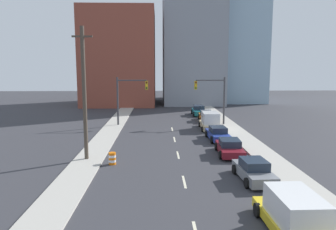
{
  "coord_description": "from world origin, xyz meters",
  "views": [
    {
      "loc": [
        -1.71,
        -4.5,
        7.52
      ],
      "look_at": [
        -0.6,
        31.72,
        2.2
      ],
      "focal_mm": 35.0,
      "sensor_mm": 36.0,
      "label": 1
    }
  ],
  "objects": [
    {
      "name": "sidewalk_left",
      "position": [
        -7.37,
        45.21,
        0.06
      ],
      "size": [
        2.43,
        90.41,
        0.13
      ],
      "color": "#ADA89E",
      "rests_on": "ground"
    },
    {
      "name": "sidewalk_right",
      "position": [
        7.37,
        45.21,
        0.06
      ],
      "size": [
        2.43,
        90.41,
        0.13
      ],
      "color": "#ADA89E",
      "rests_on": "ground"
    },
    {
      "name": "lane_stripe_at_16m",
      "position": [
        0.0,
        16.22,
        0.0
      ],
      "size": [
        0.16,
        2.4,
        0.01
      ],
      "primitive_type": "cube",
      "color": "beige",
      "rests_on": "ground"
    },
    {
      "name": "lane_stripe_at_23m",
      "position": [
        0.0,
        22.88,
        0.0
      ],
      "size": [
        0.16,
        2.4,
        0.01
      ],
      "primitive_type": "cube",
      "color": "beige",
      "rests_on": "ground"
    },
    {
      "name": "lane_stripe_at_29m",
      "position": [
        0.0,
        29.02,
        0.0
      ],
      "size": [
        0.16,
        2.4,
        0.01
      ],
      "primitive_type": "cube",
      "color": "beige",
      "rests_on": "ground"
    },
    {
      "name": "lane_stripe_at_35m",
      "position": [
        0.0,
        34.79,
        0.0
      ],
      "size": [
        0.16,
        2.4,
        0.01
      ],
      "primitive_type": "cube",
      "color": "beige",
      "rests_on": "ground"
    },
    {
      "name": "building_brick_left",
      "position": [
        -9.33,
        63.17,
        9.33
      ],
      "size": [
        14.0,
        16.0,
        18.66
      ],
      "color": "brown",
      "rests_on": "ground"
    },
    {
      "name": "building_office_center",
      "position": [
        5.45,
        67.17,
        15.61
      ],
      "size": [
        12.0,
        20.0,
        31.22
      ],
      "color": "gray",
      "rests_on": "ground"
    },
    {
      "name": "building_glass_right",
      "position": [
        14.39,
        71.17,
        17.01
      ],
      "size": [
        13.0,
        20.0,
        34.03
      ],
      "color": "#99B7CC",
      "rests_on": "ground"
    },
    {
      "name": "traffic_signal_left",
      "position": [
        -5.77,
        37.44,
        4.02
      ],
      "size": [
        4.01,
        0.35,
        6.24
      ],
      "color": "#38383D",
      "rests_on": "ground"
    },
    {
      "name": "traffic_signal_right",
      "position": [
        5.75,
        37.44,
        4.02
      ],
      "size": [
        4.01,
        0.35,
        6.24
      ],
      "color": "#38383D",
      "rests_on": "ground"
    },
    {
      "name": "utility_pole_left_mid",
      "position": [
        -7.55,
        21.56,
        5.46
      ],
      "size": [
        1.6,
        0.32,
        10.66
      ],
      "color": "#473D33",
      "rests_on": "ground"
    },
    {
      "name": "traffic_barrel",
      "position": [
        -5.29,
        20.31,
        0.47
      ],
      "size": [
        0.56,
        0.56,
        0.95
      ],
      "color": "orange",
      "rests_on": "ground"
    },
    {
      "name": "box_truck_yellow",
      "position": [
        4.41,
        9.26,
        0.94
      ],
      "size": [
        2.48,
        5.25,
        1.95
      ],
      "rotation": [
        0.0,
        0.0,
        0.01
      ],
      "color": "gold",
      "rests_on": "ground"
    },
    {
      "name": "sedan_gray",
      "position": [
        4.68,
        16.41,
        0.65
      ],
      "size": [
        2.21,
        4.55,
        1.43
      ],
      "rotation": [
        0.0,
        0.0,
        0.05
      ],
      "color": "slate",
      "rests_on": "ground"
    },
    {
      "name": "sedan_maroon",
      "position": [
        4.47,
        22.9,
        0.63
      ],
      "size": [
        2.37,
        4.8,
        1.35
      ],
      "rotation": [
        0.0,
        0.0,
        -0.05
      ],
      "color": "maroon",
      "rests_on": "ground"
    },
    {
      "name": "sedan_blue",
      "position": [
        4.5,
        28.68,
        0.65
      ],
      "size": [
        2.21,
        4.79,
        1.39
      ],
      "rotation": [
        0.0,
        0.0,
        0.04
      ],
      "color": "navy",
      "rests_on": "ground"
    },
    {
      "name": "box_truck_tan",
      "position": [
        4.61,
        34.53,
        0.99
      ],
      "size": [
        2.51,
        5.31,
        2.12
      ],
      "rotation": [
        0.0,
        0.0,
        -0.02
      ],
      "color": "tan",
      "rests_on": "ground"
    },
    {
      "name": "sedan_orange",
      "position": [
        5.02,
        40.85,
        0.67
      ],
      "size": [
        2.18,
        4.76,
        1.47
      ],
      "rotation": [
        0.0,
        0.0,
        -0.05
      ],
      "color": "orange",
      "rests_on": "ground"
    },
    {
      "name": "sedan_teal",
      "position": [
        4.69,
        46.35,
        0.7
      ],
      "size": [
        2.06,
        4.72,
        1.54
      ],
      "rotation": [
        0.0,
        0.0,
        0.0
      ],
      "color": "#196B75",
      "rests_on": "ground"
    }
  ]
}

